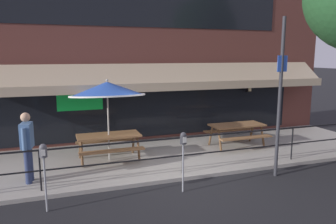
% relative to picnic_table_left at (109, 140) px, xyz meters
% --- Properties ---
extents(ground_plane, '(120.00, 120.00, 0.00)m').
position_rel_picnic_table_left_xyz_m(ground_plane, '(1.63, -2.01, -0.71)').
color(ground_plane, black).
extents(patio_deck, '(15.00, 4.00, 0.10)m').
position_rel_picnic_table_left_xyz_m(patio_deck, '(1.63, -0.01, -0.66)').
color(patio_deck, '#9E998E').
rests_on(patio_deck, ground).
extents(restaurant_building, '(15.00, 1.60, 6.86)m').
position_rel_picnic_table_left_xyz_m(restaurant_building, '(1.63, 2.22, 2.70)').
color(restaurant_building, brown).
rests_on(restaurant_building, ground).
extents(patio_railing, '(13.84, 0.04, 0.97)m').
position_rel_picnic_table_left_xyz_m(patio_railing, '(1.63, -1.71, 0.09)').
color(patio_railing, black).
rests_on(patio_railing, patio_deck).
extents(picnic_table_left, '(1.80, 1.42, 0.76)m').
position_rel_picnic_table_left_xyz_m(picnic_table_left, '(0.00, 0.00, 0.00)').
color(picnic_table_left, brown).
rests_on(picnic_table_left, patio_deck).
extents(picnic_table_centre, '(1.80, 1.42, 0.76)m').
position_rel_picnic_table_left_xyz_m(picnic_table_centre, '(4.27, 0.04, 0.00)').
color(picnic_table_centre, brown).
rests_on(picnic_table_centre, patio_deck).
extents(patio_umbrella_left, '(2.14, 2.14, 2.39)m').
position_rel_picnic_table_left_xyz_m(patio_umbrella_left, '(-0.00, -0.01, 1.47)').
color(patio_umbrella_left, '#B7B2A8').
rests_on(patio_umbrella_left, patio_deck).
extents(pedestrian_walking, '(0.30, 0.61, 1.71)m').
position_rel_picnic_table_left_xyz_m(pedestrian_walking, '(-2.10, -1.06, 0.35)').
color(pedestrian_walking, navy).
rests_on(pedestrian_walking, patio_deck).
extents(parking_meter_near, '(0.15, 0.16, 1.42)m').
position_rel_picnic_table_left_xyz_m(parking_meter_near, '(-1.69, -2.60, 0.44)').
color(parking_meter_near, gray).
rests_on(parking_meter_near, ground).
extents(parking_meter_far, '(0.15, 0.16, 1.42)m').
position_rel_picnic_table_left_xyz_m(parking_meter_far, '(1.28, -2.60, 0.44)').
color(parking_meter_far, gray).
rests_on(parking_meter_far, ground).
extents(street_sign_pole, '(0.28, 0.09, 4.07)m').
position_rel_picnic_table_left_xyz_m(street_sign_pole, '(3.96, -2.46, 1.38)').
color(street_sign_pole, '#2D2D33').
rests_on(street_sign_pole, ground).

